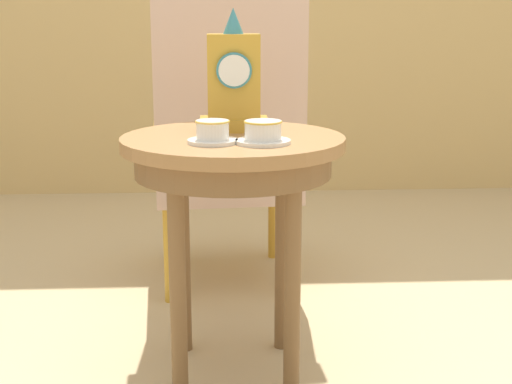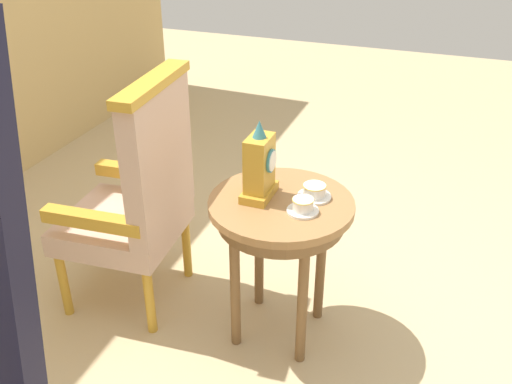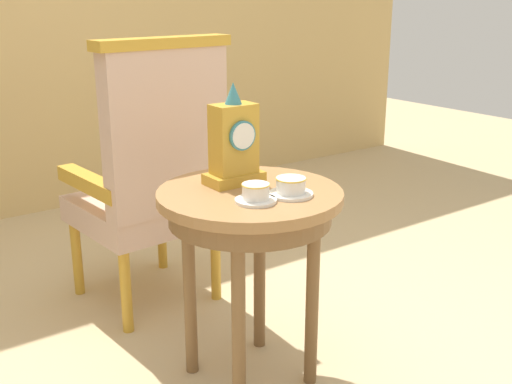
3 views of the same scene
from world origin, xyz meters
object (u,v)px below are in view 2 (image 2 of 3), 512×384
at_px(teacup_right, 314,192).
at_px(teacup_left, 303,206).
at_px(mantel_clock, 260,167).
at_px(armchair, 139,194).
at_px(side_table, 281,220).
at_px(harp, 1,346).

bearing_deg(teacup_right, teacup_left, 174.76).
distance_m(teacup_right, mantel_clock, 0.25).
distance_m(teacup_left, teacup_right, 0.13).
bearing_deg(armchair, side_table, -89.62).
relative_size(teacup_left, harp, 0.07).
relative_size(teacup_right, armchair, 0.12).
xyz_separation_m(side_table, armchair, (-0.00, 0.67, -0.00)).
bearing_deg(side_table, teacup_right, -58.30).
bearing_deg(teacup_left, teacup_right, -5.24).
bearing_deg(teacup_left, armchair, 86.41).
bearing_deg(armchair, mantel_clock, -89.01).
bearing_deg(armchair, harp, -167.88).
xyz_separation_m(teacup_left, mantel_clock, (0.06, 0.20, 0.11)).
xyz_separation_m(mantel_clock, harp, (-1.11, 0.34, -0.08)).
bearing_deg(harp, teacup_left, -27.55).
height_order(mantel_clock, harp, harp).
bearing_deg(side_table, harp, 158.26).
distance_m(teacup_right, harp, 1.30).
relative_size(teacup_left, armchair, 0.11).
xyz_separation_m(teacup_left, teacup_right, (0.13, -0.01, 0.00)).
xyz_separation_m(teacup_left, harp, (-1.05, 0.55, 0.03)).
bearing_deg(harp, teacup_right, -25.42).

